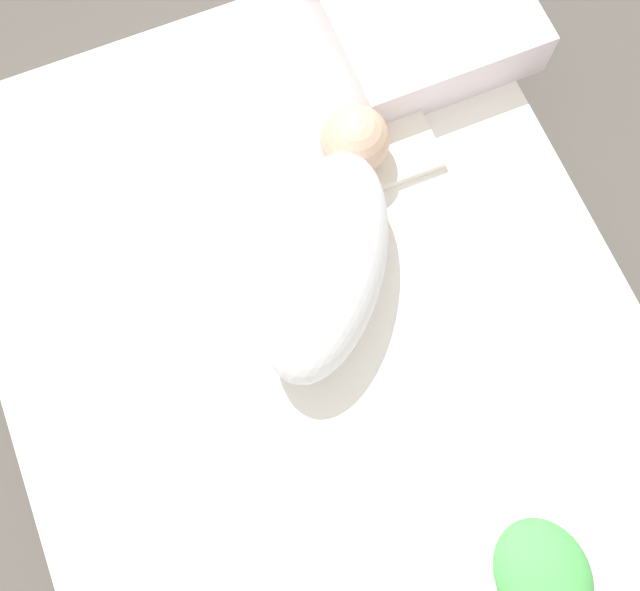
% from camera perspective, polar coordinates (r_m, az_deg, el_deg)
% --- Properties ---
extents(ground_plane, '(12.00, 12.00, 0.00)m').
position_cam_1_polar(ground_plane, '(1.40, -0.24, -4.34)').
color(ground_plane, '#514C47').
extents(bed_mattress, '(1.29, 1.02, 0.18)m').
position_cam_1_polar(bed_mattress, '(1.31, -0.26, -3.49)').
color(bed_mattress, white).
rests_on(bed_mattress, ground_plane).
extents(burp_cloth, '(0.20, 0.18, 0.02)m').
position_cam_1_polar(burp_cloth, '(1.35, 4.28, 12.20)').
color(burp_cloth, white).
rests_on(burp_cloth, bed_mattress).
extents(swaddled_baby, '(0.46, 0.38, 0.17)m').
position_cam_1_polar(swaddled_baby, '(1.18, 0.58, 3.55)').
color(swaddled_baby, white).
rests_on(swaddled_baby, bed_mattress).
extents(pillow, '(0.37, 0.35, 0.10)m').
position_cam_1_polar(pillow, '(1.45, 7.50, 21.12)').
color(pillow, white).
rests_on(pillow, bed_mattress).
extents(turtle_plush, '(0.20, 0.14, 0.08)m').
position_cam_1_polar(turtle_plush, '(1.19, 16.70, -19.91)').
color(turtle_plush, '#51B756').
rests_on(turtle_plush, bed_mattress).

